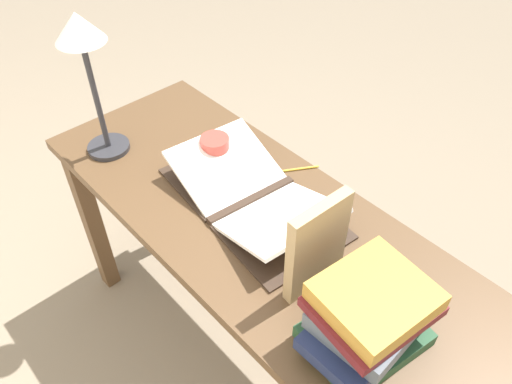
{
  "coord_description": "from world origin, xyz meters",
  "views": [
    {
      "loc": [
        -0.68,
        0.66,
        1.8
      ],
      "look_at": [
        0.06,
        -0.01,
        0.85
      ],
      "focal_mm": 35.0,
      "sensor_mm": 36.0,
      "label": 1
    }
  ],
  "objects": [
    {
      "name": "ground_plane",
      "position": [
        0.0,
        0.0,
        0.0
      ],
      "size": [
        12.0,
        12.0,
        0.0
      ],
      "primitive_type": "plane",
      "color": "gray"
    },
    {
      "name": "coffee_mug",
      "position": [
        0.3,
        -0.06,
        0.83
      ],
      "size": [
        0.09,
        0.12,
        0.1
      ],
      "rotation": [
        0.0,
        0.0,
        4.74
      ],
      "color": "#B74238",
      "rests_on": "reading_desk"
    },
    {
      "name": "pencil",
      "position": [
        0.11,
        -0.22,
        0.78
      ],
      "size": [
        0.09,
        0.14,
        0.01
      ],
      "rotation": [
        0.0,
        0.0,
        -0.55
      ],
      "color": "gold",
      "rests_on": "reading_desk"
    },
    {
      "name": "open_book",
      "position": [
        0.09,
        -0.03,
        0.8
      ],
      "size": [
        0.6,
        0.36,
        0.1
      ],
      "rotation": [
        0.0,
        0.0,
        -0.11
      ],
      "color": "#38281E",
      "rests_on": "reading_desk"
    },
    {
      "name": "book_stack_tall",
      "position": [
        -0.41,
        0.08,
        0.87
      ],
      "size": [
        0.23,
        0.3,
        0.2
      ],
      "color": "#234C2D",
      "rests_on": "reading_desk"
    },
    {
      "name": "book_standing_upright",
      "position": [
        -0.22,
        0.05,
        0.91
      ],
      "size": [
        0.04,
        0.18,
        0.27
      ],
      "rotation": [
        0.0,
        0.0,
        -0.05
      ],
      "color": "tan",
      "rests_on": "reading_desk"
    },
    {
      "name": "reading_desk",
      "position": [
        0.0,
        0.0,
        0.66
      ],
      "size": [
        1.57,
        0.57,
        0.77
      ],
      "color": "brown",
      "rests_on": "ground_plane"
    },
    {
      "name": "reading_lamp",
      "position": [
        0.6,
        0.15,
        1.13
      ],
      "size": [
        0.14,
        0.14,
        0.46
      ],
      "color": "#2D2D33",
      "rests_on": "reading_desk"
    }
  ]
}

